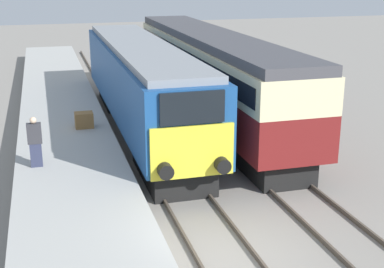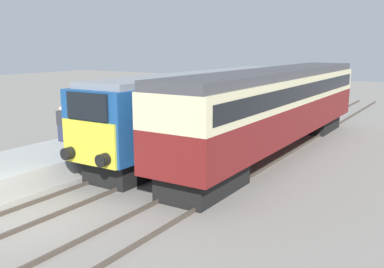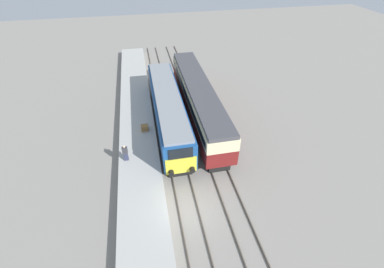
% 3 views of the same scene
% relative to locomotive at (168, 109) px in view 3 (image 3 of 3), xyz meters
% --- Properties ---
extents(ground_plane, '(120.00, 120.00, 0.00)m').
position_rel_locomotive_xyz_m(ground_plane, '(0.00, -10.98, -2.18)').
color(ground_plane, gray).
extents(platform_left, '(3.50, 50.00, 0.84)m').
position_rel_locomotive_xyz_m(platform_left, '(-3.30, -2.98, -1.75)').
color(platform_left, '#A8A8A3').
rests_on(platform_left, ground_plane).
extents(rails_near_track, '(1.51, 60.00, 0.14)m').
position_rel_locomotive_xyz_m(rails_near_track, '(0.00, -5.98, -2.11)').
color(rails_near_track, '#4C4238').
rests_on(rails_near_track, ground_plane).
extents(rails_far_track, '(1.50, 60.00, 0.14)m').
position_rel_locomotive_xyz_m(rails_far_track, '(3.40, -5.98, -2.11)').
color(rails_far_track, '#4C4238').
rests_on(rails_far_track, ground_plane).
extents(locomotive, '(2.70, 16.32, 3.84)m').
position_rel_locomotive_xyz_m(locomotive, '(0.00, 0.00, 0.00)').
color(locomotive, black).
rests_on(locomotive, ground_plane).
extents(passenger_carriage, '(2.75, 17.99, 4.05)m').
position_rel_locomotive_xyz_m(passenger_carriage, '(3.40, 1.03, 0.28)').
color(passenger_carriage, black).
rests_on(passenger_carriage, ground_plane).
extents(person_on_platform, '(0.44, 0.26, 1.61)m').
position_rel_locomotive_xyz_m(person_on_platform, '(-4.36, -5.35, -0.54)').
color(person_on_platform, '#2D334C').
rests_on(person_on_platform, platform_left).
extents(luggage_crate, '(0.70, 0.56, 0.60)m').
position_rel_locomotive_xyz_m(luggage_crate, '(-2.55, -1.42, -1.03)').
color(luggage_crate, olive).
rests_on(luggage_crate, platform_left).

